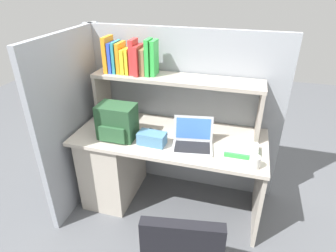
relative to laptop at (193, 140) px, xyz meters
name	(u,v)px	position (x,y,z in m)	size (l,w,h in m)	color
ground_plane	(169,201)	(-0.22, 0.10, -0.78)	(8.00, 8.00, 0.00)	#595B60
desk	(129,160)	(-0.61, 0.10, -0.38)	(1.60, 0.70, 0.73)	beige
cubicle_partition_rear	(180,112)	(-0.22, 0.48, -0.01)	(1.84, 0.05, 1.55)	gray
cubicle_partition_left	(77,121)	(-1.07, 0.05, -0.01)	(0.05, 1.06, 1.55)	gray
overhead_hutch	(176,88)	(-0.22, 0.30, 0.30)	(1.44, 0.28, 0.45)	gray
reference_books_on_shelf	(130,58)	(-0.62, 0.30, 0.53)	(0.45, 0.19, 0.30)	orange
laptop	(193,140)	(0.00, 0.00, 0.00)	(0.35, 0.30, 0.22)	#B7BABF
backpack	(117,122)	(-0.62, -0.03, 0.09)	(0.30, 0.23, 0.29)	#264C2D
computer_mouse	(149,133)	(-0.39, 0.08, -0.03)	(0.06, 0.10, 0.03)	#262628
paper_cup	(255,162)	(0.48, -0.16, 0.00)	(0.08, 0.08, 0.09)	white
tissue_box	(152,138)	(-0.32, -0.06, 0.00)	(0.22, 0.12, 0.10)	teal
desk_book_stack	(241,149)	(0.38, 0.01, -0.02)	(0.24, 0.18, 0.06)	green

